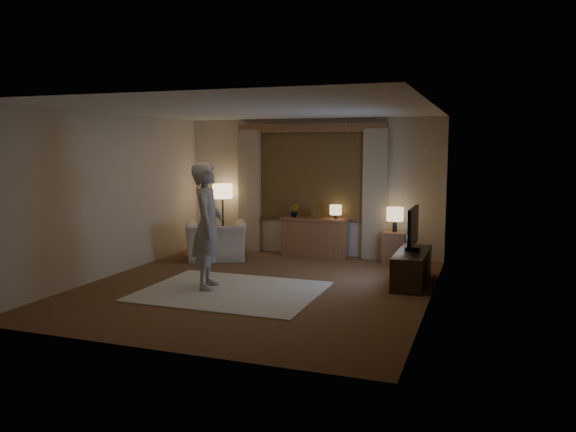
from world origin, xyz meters
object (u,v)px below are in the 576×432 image
at_px(armchair, 216,241).
at_px(side_table, 394,247).
at_px(sideboard, 315,238).
at_px(tv_stand, 412,268).
at_px(person, 208,226).

bearing_deg(armchair, side_table, 167.83).
xyz_separation_m(sideboard, tv_stand, (2.00, -1.53, -0.10)).
height_order(sideboard, side_table, sideboard).
bearing_deg(sideboard, armchair, -151.47).
xyz_separation_m(armchair, tv_stand, (3.62, -0.65, -0.10)).
distance_m(armchair, person, 2.22).
distance_m(side_table, tv_stand, 1.56).
bearing_deg(tv_stand, sideboard, 142.67).
bearing_deg(armchair, sideboard, -178.55).
height_order(tv_stand, person, person).
bearing_deg(person, tv_stand, -82.39).
distance_m(sideboard, side_table, 1.51).
relative_size(armchair, tv_stand, 0.76).
distance_m(sideboard, person, 3.00).
bearing_deg(tv_stand, armchair, 169.91).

